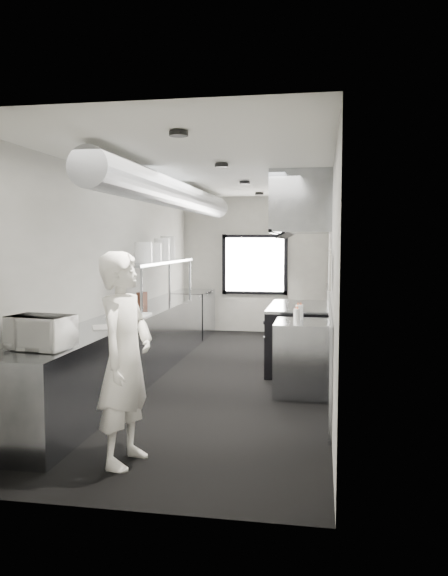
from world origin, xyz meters
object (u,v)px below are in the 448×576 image
at_px(prep_counter, 129,348).
at_px(far_work_table, 192,314).
at_px(plate_stack_c, 162,249).
at_px(plate_stack_a, 143,252).
at_px(squeeze_bottle_b, 296,316).
at_px(pass_shelf, 157,263).
at_px(cutting_board, 129,315).
at_px(deli_tub_b, 59,333).
at_px(plate_stack_d, 168,248).
at_px(squeeze_bottle_e, 298,312).
at_px(squeeze_bottle_d, 301,312).
at_px(plate_stack_b, 154,252).
at_px(knife_block, 142,299).
at_px(exhaust_hood, 303,206).
at_px(line_cook, 125,358).
at_px(squeeze_bottle_a, 297,317).
at_px(squeeze_bottle_c, 298,313).
at_px(range, 298,337).
at_px(deli_tub_a, 47,335).
at_px(microwave, 41,332).
at_px(small_plate, 117,322).
at_px(bottle_station, 302,358).

xyz_separation_m(prep_counter, far_work_table, (0.00, 3.70, 0.00)).
bearing_deg(plate_stack_c, prep_counter, -88.36).
height_order(plate_stack_a, squeeze_bottle_b, plate_stack_a).
bearing_deg(pass_shelf, cutting_board, -87.10).
xyz_separation_m(deli_tub_b, plate_stack_d, (0.03, 4.01, 0.82)).
bearing_deg(plate_stack_a, squeeze_bottle_e, -18.12).
bearing_deg(squeeze_bottle_d, pass_shelf, 146.60).
xyz_separation_m(squeeze_bottle_b, squeeze_bottle_e, (0.00, 0.47, -0.00)).
bearing_deg(deli_tub_b, plate_stack_b, 88.73).
xyz_separation_m(knife_block, squeeze_bottle_d, (2.43, -1.06, -0.01)).
height_order(exhaust_hood, plate_stack_c, exhaust_hood).
distance_m(prep_counter, squeeze_bottle_b, 2.33).
xyz_separation_m(pass_shelf, plate_stack_c, (-0.01, 0.30, 0.21)).
xyz_separation_m(exhaust_hood, plate_stack_b, (-2.28, 0.10, -0.68)).
bearing_deg(knife_block, line_cook, -64.90).
height_order(squeeze_bottle_a, squeeze_bottle_c, squeeze_bottle_c).
height_order(plate_stack_c, squeeze_bottle_b, plate_stack_c).
height_order(range, line_cook, line_cook).
distance_m(plate_stack_d, squeeze_bottle_c, 3.40).
height_order(deli_tub_a, cutting_board, deli_tub_a).
relative_size(exhaust_hood, knife_block, 10.34).
bearing_deg(plate_stack_c, plate_stack_b, -87.69).
height_order(far_work_table, plate_stack_d, plate_stack_d).
bearing_deg(line_cook, range, -9.92).
xyz_separation_m(microwave, squeeze_bottle_b, (2.21, 2.04, -0.07)).
xyz_separation_m(squeeze_bottle_a, squeeze_bottle_e, (-0.02, 0.63, -0.01)).
xyz_separation_m(pass_shelf, squeeze_bottle_b, (2.27, -1.87, -0.55)).
distance_m(cutting_board, squeeze_bottle_b, 2.21).
relative_size(deli_tub_a, squeeze_bottle_a, 0.70).
xyz_separation_m(deli_tub_a, small_plate, (0.25, 1.29, -0.04)).
bearing_deg(squeeze_bottle_d, deli_tub_a, -141.87).
height_order(microwave, knife_block, microwave).
bearing_deg(squeeze_bottle_e, far_work_table, 121.80).
relative_size(deli_tub_a, squeeze_bottle_b, 0.78).
bearing_deg(squeeze_bottle_d, knife_block, 156.38).
xyz_separation_m(cutting_board, squeeze_bottle_b, (2.19, -0.27, 0.08)).
distance_m(pass_shelf, squeeze_bottle_c, 2.87).
xyz_separation_m(pass_shelf, cutting_board, (0.08, -1.60, -0.63)).
bearing_deg(squeeze_bottle_c, bottle_station, -42.38).
relative_size(line_cook, squeeze_bottle_e, 10.66).
xyz_separation_m(line_cook, plate_stack_b, (-0.95, 3.97, 0.82)).
relative_size(prep_counter, pass_shelf, 2.00).
bearing_deg(cutting_board, microwave, -90.50).
height_order(pass_shelf, plate_stack_c, plate_stack_c).
xyz_separation_m(deli_tub_b, plate_stack_b, (0.07, 3.10, 0.77)).
height_order(line_cook, squeeze_bottle_b, line_cook).
bearing_deg(small_plate, squeeze_bottle_d, 16.01).
bearing_deg(squeeze_bottle_a, plate_stack_a, 149.30).
relative_size(bottle_station, plate_stack_b, 3.13).
xyz_separation_m(microwave, knife_block, (-0.17, 3.44, -0.05)).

